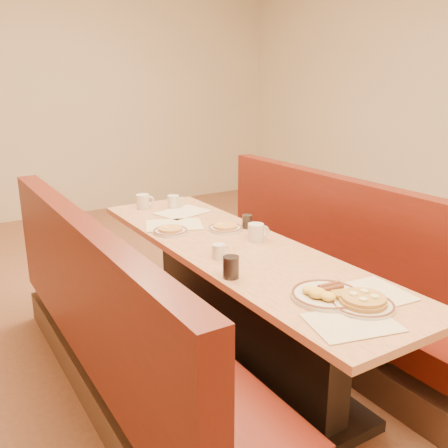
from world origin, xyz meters
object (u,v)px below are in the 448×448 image
booth_left (121,340)px  soda_tumbler_mid (247,221)px  coffee_mug_d (143,201)px  coffee_mug_c (174,201)px  coffee_mug_a (256,232)px  booth_right (327,282)px  eggs_plate (326,295)px  coffee_mug_b (219,251)px  diner_table (237,305)px  pancake_plate (363,303)px  soda_tumbler_near (231,267)px

booth_left → soda_tumbler_mid: (0.99, 0.27, 0.43)m
coffee_mug_d → coffee_mug_c: bearing=-15.7°
soda_tumbler_mid → coffee_mug_d: bearing=114.1°
booth_left → coffee_mug_a: (0.89, 0.03, 0.44)m
booth_left → coffee_mug_c: booth_left is taller
booth_left → booth_right: size_ratio=1.00×
eggs_plate → coffee_mug_d: bearing=92.0°
booth_right → eggs_plate: bearing=-134.5°
booth_left → coffee_mug_b: booth_left is taller
coffee_mug_c → eggs_plate: bearing=-70.0°
eggs_plate → coffee_mug_a: size_ratio=2.33×
diner_table → booth_right: bearing=0.0°
coffee_mug_b → eggs_plate: bearing=-82.8°
booth_left → soda_tumbler_mid: booth_left is taller
pancake_plate → coffee_mug_c: 1.93m
eggs_plate → soda_tumbler_mid: bearing=74.0°
soda_tumbler_mid → booth_left: bearing=-164.6°
booth_right → pancake_plate: booth_right is taller
soda_tumbler_near → coffee_mug_b: bearing=70.6°
diner_table → coffee_mug_d: (-0.12, 1.10, 0.43)m
diner_table → coffee_mug_c: bearing=85.3°
coffee_mug_b → booth_left: bearing=164.6°
pancake_plate → coffee_mug_b: 0.86m
eggs_plate → coffee_mug_d: 1.89m
coffee_mug_b → soda_tumbler_mid: bearing=36.3°
booth_left → coffee_mug_c: (0.81, 0.99, 0.44)m
diner_table → coffee_mug_d: 1.19m
booth_left → coffee_mug_d: (0.62, 1.10, 0.44)m
booth_left → soda_tumbler_mid: size_ratio=28.21×
coffee_mug_b → coffee_mug_a: bearing=18.0°
soda_tumbler_near → coffee_mug_a: bearing=42.6°
eggs_plate → coffee_mug_c: size_ratio=2.65×
booth_left → soda_tumbler_near: size_ratio=22.49×
coffee_mug_d → soda_tumbler_mid: coffee_mug_d is taller
diner_table → coffee_mug_d: size_ratio=18.38×
pancake_plate → coffee_mug_b: size_ratio=2.57×
diner_table → pancake_plate: (0.03, -0.94, 0.40)m
booth_left → pancake_plate: booth_left is taller
booth_left → eggs_plate: bearing=-49.3°
diner_table → soda_tumbler_mid: bearing=46.7°
eggs_plate → soda_tumbler_near: (-0.23, 0.42, 0.04)m
booth_right → coffee_mug_b: bearing=-173.3°
coffee_mug_b → coffee_mug_c: 1.13m
eggs_plate → coffee_mug_b: size_ratio=3.01×
booth_right → pancake_plate: size_ratio=9.23×
eggs_plate → coffee_mug_c: coffee_mug_c is taller
diner_table → soda_tumbler_near: size_ratio=22.49×
soda_tumbler_mid → soda_tumbler_near: bearing=-129.9°
booth_right → soda_tumbler_near: (-1.01, -0.37, 0.44)m
coffee_mug_a → coffee_mug_b: coffee_mug_a is taller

